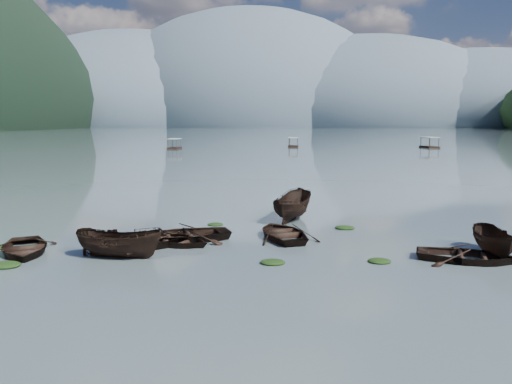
# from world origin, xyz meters

# --- Properties ---
(ground_plane) EXTENTS (2400.00, 2400.00, 0.00)m
(ground_plane) POSITION_xyz_m (0.00, 0.00, 0.00)
(ground_plane) COLOR #4B5A5E
(haze_mtn_a) EXTENTS (520.00, 520.00, 280.00)m
(haze_mtn_a) POSITION_xyz_m (-260.00, 900.00, 0.00)
(haze_mtn_a) COLOR #475666
(haze_mtn_a) RESTS_ON ground
(haze_mtn_b) EXTENTS (520.00, 520.00, 340.00)m
(haze_mtn_b) POSITION_xyz_m (-60.00, 900.00, 0.00)
(haze_mtn_b) COLOR #475666
(haze_mtn_b) RESTS_ON ground
(haze_mtn_c) EXTENTS (520.00, 520.00, 260.00)m
(haze_mtn_c) POSITION_xyz_m (140.00, 900.00, 0.00)
(haze_mtn_c) COLOR #475666
(haze_mtn_c) RESTS_ON ground
(haze_mtn_d) EXTENTS (520.00, 520.00, 220.00)m
(haze_mtn_d) POSITION_xyz_m (320.00, 900.00, 0.00)
(haze_mtn_d) COLOR #475666
(haze_mtn_d) RESTS_ON ground
(rowboat_0) EXTENTS (4.65, 5.18, 0.88)m
(rowboat_0) POSITION_xyz_m (-10.41, 5.08, 0.00)
(rowboat_0) COLOR black
(rowboat_0) RESTS_ON ground
(rowboat_1) EXTENTS (5.62, 5.28, 0.95)m
(rowboat_1) POSITION_xyz_m (-4.96, 6.65, 0.00)
(rowboat_1) COLOR black
(rowboat_1) RESTS_ON ground
(rowboat_2) EXTENTS (4.33, 2.14, 1.60)m
(rowboat_2) POSITION_xyz_m (-5.74, 4.62, 0.00)
(rowboat_2) COLOR black
(rowboat_2) RESTS_ON ground
(rowboat_3) EXTENTS (4.40, 5.21, 0.92)m
(rowboat_3) POSITION_xyz_m (1.59, 8.97, 0.00)
(rowboat_3) COLOR black
(rowboat_3) RESTS_ON ground
(rowboat_4) EXTENTS (4.91, 4.08, 0.88)m
(rowboat_4) POSITION_xyz_m (9.65, 4.84, 0.00)
(rowboat_4) COLOR black
(rowboat_4) RESTS_ON ground
(rowboat_5) EXTENTS (1.71, 3.98, 1.50)m
(rowboat_5) POSITION_xyz_m (11.30, 5.98, 0.00)
(rowboat_5) COLOR black
(rowboat_5) RESTS_ON ground
(rowboat_6) EXTENTS (4.72, 4.18, 0.81)m
(rowboat_6) POSITION_xyz_m (-3.80, 7.16, 0.00)
(rowboat_6) COLOR black
(rowboat_6) RESTS_ON ground
(rowboat_7) EXTENTS (5.77, 4.99, 1.00)m
(rowboat_7) POSITION_xyz_m (-3.55, 8.04, 0.00)
(rowboat_7) COLOR black
(rowboat_7) RESTS_ON ground
(rowboat_8) EXTENTS (3.20, 5.33, 1.93)m
(rowboat_8) POSITION_xyz_m (2.15, 14.04, 0.00)
(rowboat_8) COLOR black
(rowboat_8) RESTS_ON ground
(weed_clump_0) EXTENTS (1.24, 1.01, 0.27)m
(weed_clump_0) POSITION_xyz_m (-10.05, 2.90, 0.00)
(weed_clump_0) COLOR black
(weed_clump_0) RESTS_ON ground
(weed_clump_1) EXTENTS (1.06, 0.85, 0.23)m
(weed_clump_1) POSITION_xyz_m (-5.51, 6.86, 0.00)
(weed_clump_1) COLOR black
(weed_clump_1) RESTS_ON ground
(weed_clump_2) EXTENTS (1.09, 0.87, 0.24)m
(weed_clump_2) POSITION_xyz_m (1.16, 3.99, 0.00)
(weed_clump_2) COLOR black
(weed_clump_2) RESTS_ON ground
(weed_clump_3) EXTENTS (1.01, 0.86, 0.23)m
(weed_clump_3) POSITION_xyz_m (5.79, 4.47, 0.00)
(weed_clump_3) COLOR black
(weed_clump_3) RESTS_ON ground
(weed_clump_6) EXTENTS (0.94, 0.78, 0.20)m
(weed_clump_6) POSITION_xyz_m (-2.42, 11.99, 0.00)
(weed_clump_6) COLOR black
(weed_clump_6) RESTS_ON ground
(weed_clump_7) EXTENTS (1.12, 0.90, 0.24)m
(weed_clump_7) POSITION_xyz_m (5.13, 11.37, 0.00)
(weed_clump_7) COLOR black
(weed_clump_7) RESTS_ON ground
(pontoon_left) EXTENTS (2.65, 6.10, 2.32)m
(pontoon_left) POSITION_xyz_m (-24.18, 100.15, 0.00)
(pontoon_left) COLOR black
(pontoon_left) RESTS_ON ground
(pontoon_centre) EXTENTS (2.77, 6.21, 2.34)m
(pontoon_centre) POSITION_xyz_m (4.06, 110.64, 0.00)
(pontoon_centre) COLOR black
(pontoon_centre) RESTS_ON ground
(pontoon_right) EXTENTS (3.43, 6.86, 2.53)m
(pontoon_right) POSITION_xyz_m (37.59, 108.88, 0.00)
(pontoon_right) COLOR black
(pontoon_right) RESTS_ON ground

